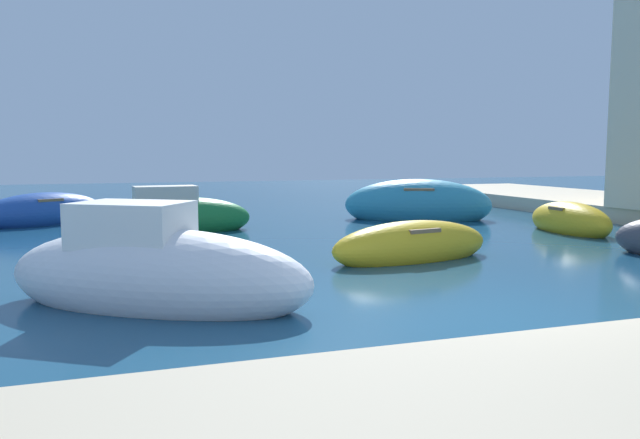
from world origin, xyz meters
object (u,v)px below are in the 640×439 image
moored_boat_5 (155,274)px  moored_boat_6 (44,213)px  moored_boat_2 (177,217)px  moored_boat_9 (570,221)px  moored_boat_4 (418,205)px  moored_boat_3 (412,246)px

moored_boat_5 → moored_boat_6: bearing=135.2°
moored_boat_2 → moored_boat_9: bearing=-23.3°
moored_boat_2 → moored_boat_5: size_ratio=0.88×
moored_boat_4 → moored_boat_9: bearing=143.6°
moored_boat_6 → moored_boat_9: (13.78, -6.73, -0.05)m
moored_boat_2 → moored_boat_6: 4.84m
moored_boat_3 → moored_boat_9: size_ratio=1.23×
moored_boat_3 → moored_boat_6: (-7.67, 9.30, 0.06)m
moored_boat_2 → moored_boat_5: (-1.17, -8.38, 0.06)m
moored_boat_5 → moored_boat_6: moored_boat_5 is taller
moored_boat_6 → moored_boat_9: 15.33m
moored_boat_4 → moored_boat_6: (-11.39, 2.42, -0.12)m
moored_boat_6 → moored_boat_9: bearing=-53.4°
moored_boat_6 → moored_boat_2: bearing=-69.0°
moored_boat_5 → moored_boat_6: (-2.45, 11.60, -0.12)m
moored_boat_3 → moored_boat_5: bearing=-166.5°
moored_boat_2 → moored_boat_4: 7.81m
moored_boat_5 → moored_boat_2: bearing=115.4°
moored_boat_2 → moored_boat_3: moored_boat_2 is taller
moored_boat_6 → moored_boat_5: bearing=-105.5°
moored_boat_5 → moored_boat_6: 11.85m
moored_boat_2 → moored_boat_9: moored_boat_2 is taller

